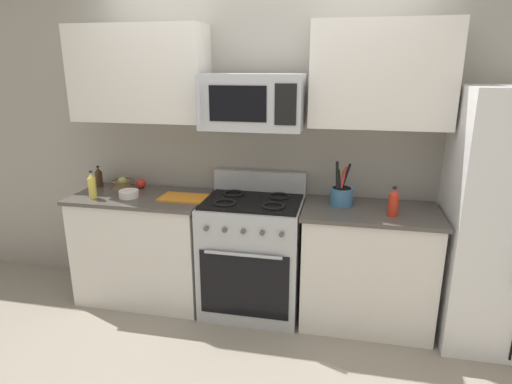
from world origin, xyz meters
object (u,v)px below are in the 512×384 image
Objects in this scene: apple_loose at (141,183)px; bottle_hot_sauce at (393,203)px; microwave at (253,102)px; fruit_basket at (123,182)px; utensil_crock at (341,195)px; cutting_board at (184,198)px; bottle_soy at (99,177)px; range_oven at (253,254)px; prep_bowl at (129,194)px; bottle_oil at (92,186)px.

apple_loose is 0.40× the size of bottle_hot_sauce.
microwave is 8.91× the size of apple_loose.
fruit_basket is 0.92× the size of bottle_hot_sauce.
utensil_crock is at bearing 153.57° from bottle_hot_sauce.
fruit_basket reaches higher than cutting_board.
bottle_soy is at bearing 177.73° from utensil_crock.
apple_loose is (-1.02, 0.19, 0.48)m from range_oven.
fruit_basket is 1.22× the size of prep_bowl.
prep_bowl is at bearing 17.26° from bottle_oil.
utensil_crock is 1.66m from prep_bowl.
bottle_oil reaches higher than fruit_basket.
fruit_basket is 2.22m from bottle_hot_sauce.
apple_loose is 2.06m from bottle_hot_sauce.
apple_loose is 0.38m from bottle_soy.
bottle_hot_sauce is (1.57, -0.07, 0.09)m from cutting_board.
bottle_hot_sauce is 2.01m from prep_bowl.
microwave reaches higher than bottle_oil.
microwave is at bearing -5.55° from bottle_soy.
prep_bowl is at bearing -175.37° from range_oven.
utensil_crock is at bearing 7.19° from bottle_oil.
utensil_crock is (0.66, 0.05, -0.68)m from microwave.
apple_loose is at bearing 155.26° from cutting_board.
cutting_board is 0.72m from bottle_oil.
bottle_hot_sauce reaches higher than bottle_soy.
prep_bowl is (-0.44, -0.06, 0.02)m from cutting_board.
utensil_crock is at bearing -2.27° from bottle_soy.
bottle_hot_sauce is at bearing -6.13° from bottle_soy.
prep_bowl is (0.19, -0.26, -0.01)m from fruit_basket.
bottle_oil is (-0.70, -0.14, 0.10)m from cutting_board.
range_oven is at bearing -6.61° from bottle_soy.
prep_bowl is at bearing -174.47° from utensil_crock.
bottle_hot_sauce is 2.43m from bottle_soy.
prep_bowl is (-0.99, -0.11, -0.72)m from microwave.
bottle_oil is (-1.91, -0.24, 0.02)m from utensil_crock.
bottle_hot_sauce is at bearing -26.43° from utensil_crock.
apple_loose is 0.52× the size of prep_bowl.
cutting_board is (-1.21, -0.10, -0.07)m from utensil_crock.
utensil_crock reaches higher than bottle_oil.
range_oven reaches higher than prep_bowl.
bottle_soy reaches higher than fruit_basket.
apple_loose is at bearing 4.62° from bottle_soy.
bottle_hot_sauce is 1.13× the size of bottle_soy.
utensil_crock is 1.93m from bottle_oil.
range_oven is at bearing 2.45° from cutting_board.
prep_bowl is (0.26, 0.08, -0.07)m from bottle_oil.
cutting_board is (0.47, -0.22, -0.03)m from apple_loose.
fruit_basket is at bearing 171.32° from range_oven.
fruit_basket is 1.04× the size of bottle_soy.
bottle_oil is at bearing -172.63° from range_oven.
utensil_crock is at bearing -3.80° from apple_loose.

